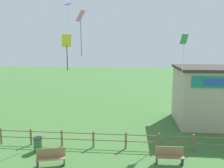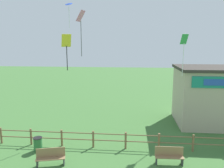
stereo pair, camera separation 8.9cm
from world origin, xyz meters
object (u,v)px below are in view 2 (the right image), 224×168
(park_bench_by_building, at_px, (169,155))
(trash_bin, at_px, (38,144))
(kite_pink_diamond, at_px, (81,24))
(kite_yellow_diamond, at_px, (67,46))
(kite_green_diamond, at_px, (184,48))
(kite_blue_delta, at_px, (69,6))
(seaside_building, at_px, (218,96))
(park_bench_near_fence, at_px, (51,157))

(park_bench_by_building, bearing_deg, trash_bin, 174.36)
(kite_pink_diamond, height_order, kite_yellow_diamond, kite_pink_diamond)
(kite_green_diamond, xyz_separation_m, kite_blue_delta, (-10.04, 4.46, 3.89))
(seaside_building, bearing_deg, kite_pink_diamond, -169.26)
(kite_green_diamond, bearing_deg, trash_bin, -157.99)
(kite_green_diamond, distance_m, kite_blue_delta, 11.66)
(kite_green_diamond, bearing_deg, kite_blue_delta, 156.05)
(kite_green_diamond, xyz_separation_m, kite_yellow_diamond, (-7.87, -3.93, 0.16))
(kite_green_diamond, bearing_deg, park_bench_near_fence, -146.30)
(kite_blue_delta, bearing_deg, seaside_building, -9.00)
(seaside_building, distance_m, kite_blue_delta, 16.10)
(park_bench_near_fence, bearing_deg, kite_pink_diamond, 83.55)
(kite_green_diamond, relative_size, kite_pink_diamond, 0.90)
(kite_yellow_diamond, bearing_deg, park_bench_by_building, -8.66)
(seaside_building, xyz_separation_m, kite_green_diamond, (-3.71, -2.28, 4.20))
(park_bench_by_building, bearing_deg, kite_green_diamond, 72.04)
(kite_blue_delta, height_order, kite_yellow_diamond, kite_blue_delta)
(park_bench_by_building, xyz_separation_m, kite_pink_diamond, (-6.30, 4.98, 8.03))
(trash_bin, distance_m, kite_yellow_diamond, 6.82)
(trash_bin, xyz_separation_m, kite_blue_delta, (-0.01, 8.52, 10.19))
(seaside_building, relative_size, kite_yellow_diamond, 3.31)
(kite_yellow_diamond, bearing_deg, kite_blue_delta, 104.51)
(park_bench_by_building, bearing_deg, kite_blue_delta, 132.12)
(seaside_building, xyz_separation_m, kite_yellow_diamond, (-11.58, -6.22, 4.37))
(park_bench_near_fence, xyz_separation_m, kite_pink_diamond, (0.65, 5.78, 8.03))
(park_bench_by_building, height_order, kite_green_diamond, kite_green_diamond)
(kite_green_diamond, height_order, kite_yellow_diamond, kite_green_diamond)
(trash_bin, bearing_deg, kite_blue_delta, 90.04)
(kite_blue_delta, bearing_deg, trash_bin, -89.96)
(seaside_building, distance_m, kite_yellow_diamond, 13.85)
(kite_green_diamond, distance_m, kite_yellow_diamond, 8.80)
(kite_yellow_diamond, bearing_deg, seaside_building, 28.24)
(kite_yellow_diamond, bearing_deg, kite_green_diamond, 26.56)
(trash_bin, bearing_deg, seaside_building, 24.77)
(kite_pink_diamond, bearing_deg, park_bench_by_building, -38.31)
(kite_green_diamond, bearing_deg, kite_yellow_diamond, -153.44)
(park_bench_by_building, bearing_deg, seaside_building, 53.59)
(park_bench_near_fence, distance_m, kite_yellow_diamond, 6.66)
(seaside_building, height_order, kite_yellow_diamond, kite_yellow_diamond)
(seaside_building, xyz_separation_m, trash_bin, (-13.74, -6.34, -2.10))
(seaside_building, distance_m, park_bench_near_fence, 14.75)
(kite_green_diamond, distance_m, kite_pink_diamond, 8.09)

